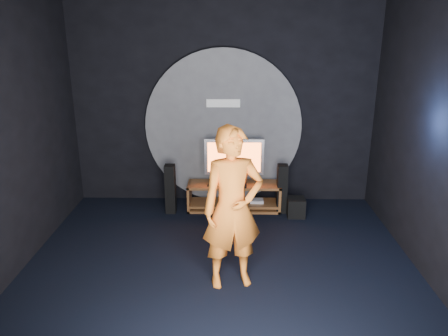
# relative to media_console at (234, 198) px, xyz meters

# --- Properties ---
(floor) EXTENTS (5.00, 5.00, 0.00)m
(floor) POSITION_rel_media_console_xyz_m (-0.19, -2.05, -0.19)
(floor) COLOR black
(floor) RESTS_ON ground
(back_wall) EXTENTS (5.00, 0.04, 3.50)m
(back_wall) POSITION_rel_media_console_xyz_m (-0.19, 0.45, 1.56)
(back_wall) COLOR black
(back_wall) RESTS_ON ground
(front_wall) EXTENTS (5.00, 0.04, 3.50)m
(front_wall) POSITION_rel_media_console_xyz_m (-0.19, -4.55, 1.56)
(front_wall) COLOR black
(front_wall) RESTS_ON ground
(right_wall) EXTENTS (0.04, 5.00, 3.50)m
(right_wall) POSITION_rel_media_console_xyz_m (2.31, -2.05, 1.56)
(right_wall) COLOR black
(right_wall) RESTS_ON ground
(wall_disc_panel) EXTENTS (2.60, 0.11, 2.60)m
(wall_disc_panel) POSITION_rel_media_console_xyz_m (-0.19, 0.39, 1.11)
(wall_disc_panel) COLOR #515156
(wall_disc_panel) RESTS_ON ground
(media_console) EXTENTS (1.52, 0.45, 0.45)m
(media_console) POSITION_rel_media_console_xyz_m (0.00, 0.00, 0.00)
(media_console) COLOR brown
(media_console) RESTS_ON ground
(tv) EXTENTS (0.97, 0.22, 0.74)m
(tv) POSITION_rel_media_console_xyz_m (-0.01, 0.07, 0.66)
(tv) COLOR #ABAAB2
(tv) RESTS_ON media_console
(center_speaker) EXTENTS (0.40, 0.15, 0.15)m
(center_speaker) POSITION_rel_media_console_xyz_m (-0.01, -0.15, 0.33)
(center_speaker) COLOR black
(center_speaker) RESTS_ON media_console
(remote) EXTENTS (0.18, 0.05, 0.02)m
(remote) POSITION_rel_media_console_xyz_m (-0.35, -0.12, 0.27)
(remote) COLOR black
(remote) RESTS_ON media_console
(tower_speaker_left) EXTENTS (0.16, 0.18, 0.81)m
(tower_speaker_left) POSITION_rel_media_console_xyz_m (-1.04, -0.15, 0.21)
(tower_speaker_left) COLOR black
(tower_speaker_left) RESTS_ON ground
(tower_speaker_right) EXTENTS (0.16, 0.18, 0.81)m
(tower_speaker_right) POSITION_rel_media_console_xyz_m (0.77, -0.11, 0.21)
(tower_speaker_right) COLOR black
(tower_speaker_right) RESTS_ON ground
(subwoofer) EXTENTS (0.28, 0.28, 0.31)m
(subwoofer) POSITION_rel_media_console_xyz_m (0.99, -0.27, -0.04)
(subwoofer) COLOR black
(subwoofer) RESTS_ON ground
(player) EXTENTS (0.79, 0.61, 1.92)m
(player) POSITION_rel_media_console_xyz_m (-0.03, -2.19, 0.76)
(player) COLOR orange
(player) RESTS_ON ground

